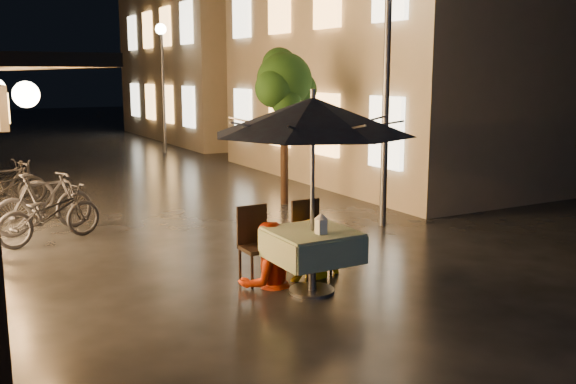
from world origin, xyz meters
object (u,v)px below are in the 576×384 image
person_yellow (314,221)px  table_lantern (321,222)px  patio_umbrella (313,116)px  cafe_table (312,246)px  person_orange (267,223)px  bicycle_0 (49,214)px  streetlamp_near (387,56)px

person_yellow → table_lantern: bearing=61.5°
patio_umbrella → cafe_table: bearing=76.0°
table_lantern → person_yellow: 0.84m
patio_umbrella → person_orange: (-0.35, 0.51, -1.35)m
table_lantern → person_orange: person_orange is taller
person_yellow → bicycle_0: person_yellow is taller
streetlamp_near → person_orange: size_ratio=2.66×
person_orange → patio_umbrella: bearing=124.4°
person_yellow → bicycle_0: 4.46m
cafe_table → person_yellow: size_ratio=0.66×
streetlamp_near → bicycle_0: (-5.29, 1.66, -2.46)m
patio_umbrella → person_yellow: bearing=56.7°
person_orange → bicycle_0: bearing=-59.5°
table_lantern → person_yellow: bearing=64.5°
patio_umbrella → streetlamp_near: bearing=39.5°
cafe_table → bicycle_0: bearing=120.8°
streetlamp_near → table_lantern: (-2.88, -2.58, -2.00)m
bicycle_0 → person_yellow: bearing=-160.7°
cafe_table → person_yellow: (0.35, 0.54, 0.16)m
table_lantern → person_yellow: person_yellow is taller
cafe_table → table_lantern: bearing=-90.0°
patio_umbrella → bicycle_0: size_ratio=1.42×
patio_umbrella → table_lantern: patio_umbrella is taller
streetlamp_near → bicycle_0: size_ratio=2.44×
table_lantern → bicycle_0: (-2.40, 4.24, -0.46)m
cafe_table → patio_umbrella: size_ratio=0.40×
person_orange → bicycle_0: (-2.06, 3.52, -0.34)m
patio_umbrella → bicycle_0: bearing=120.8°
cafe_table → person_yellow: person_yellow is taller
bicycle_0 → table_lantern: bearing=-169.4°
cafe_table → bicycle_0: size_ratio=0.57×
person_yellow → bicycle_0: bearing=-54.7°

